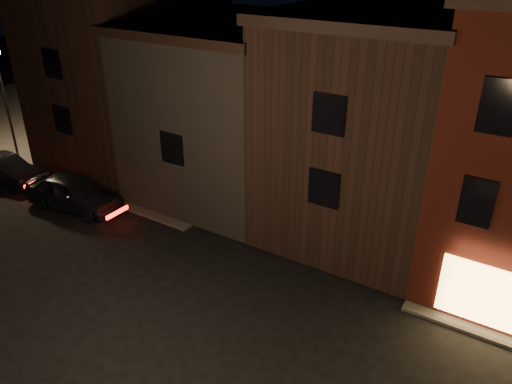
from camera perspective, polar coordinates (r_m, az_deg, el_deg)
ground at (r=17.18m, az=-6.08°, el=-16.56°), size 120.00×120.00×0.00m
sidewalk_far_left at (r=42.45m, az=-10.76°, el=10.27°), size 30.00×30.00×0.12m
row_building_a at (r=22.21m, az=13.63°, el=7.85°), size 7.30×10.30×9.40m
row_building_b at (r=25.49m, az=-2.10°, el=9.81°), size 7.80×10.30×8.40m
row_building_c at (r=29.89m, az=-13.96°, el=13.09°), size 7.30×10.30×9.90m
parked_car_a at (r=25.79m, az=-20.13°, el=-0.02°), size 5.18×2.62×1.69m
parked_car_b at (r=30.16m, az=-26.71°, el=2.31°), size 4.51×1.86×1.45m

